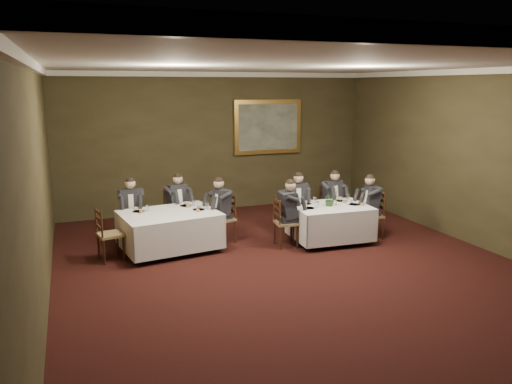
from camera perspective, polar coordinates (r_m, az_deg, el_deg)
ground at (r=8.68m, az=5.11°, el=-9.40°), size 10.00×10.00×0.00m
ceiling at (r=8.09m, az=5.59°, el=14.36°), size 8.00×10.00×0.10m
back_wall at (r=12.84m, az=-4.46°, el=5.69°), size 8.00×0.10×3.50m
left_wall at (r=7.41m, az=-23.71°, el=0.00°), size 0.10×10.00×3.50m
right_wall at (r=10.57m, az=25.30°, el=3.19°), size 0.10×10.00×3.50m
crown_molding at (r=8.09m, az=5.58°, el=13.93°), size 8.00×10.00×0.12m
table_main at (r=10.39m, az=8.47°, el=-3.25°), size 1.62×1.27×0.67m
table_second at (r=9.88m, az=-9.84°, el=-4.09°), size 1.99×1.63×0.67m
chair_main_backleft at (r=10.97m, az=4.66°, el=-3.23°), size 0.52×0.50×1.00m
diner_main_backleft at (r=10.90m, az=4.70°, el=-2.08°), size 0.49×0.55×1.35m
chair_main_backright at (r=11.30m, az=8.57°, el=-2.86°), size 0.49×0.47×1.00m
diner_main_backright at (r=11.23m, az=8.64°, el=-1.75°), size 0.46×0.53×1.35m
chair_main_endleft at (r=10.05m, az=3.37°, el=-4.63°), size 0.46×0.48×1.00m
diner_main_endleft at (r=9.99m, az=3.45°, el=-3.37°), size 0.52×0.45×1.35m
chair_main_endright at (r=10.89m, az=13.11°, el=-3.62°), size 0.51×0.52×1.00m
diner_main_endright at (r=10.82m, az=13.11°, el=-2.46°), size 0.56×0.50×1.35m
chair_sec_backleft at (r=10.66m, az=-13.93°, el=-4.01°), size 0.48×0.47×1.00m
diner_sec_backleft at (r=10.58m, az=-14.00°, el=-2.84°), size 0.45×0.52×1.35m
chair_sec_backright at (r=10.93m, az=-9.01°, el=-3.39°), size 0.56×0.54×1.00m
diner_sec_backright at (r=10.86m, az=-9.02°, el=-2.25°), size 0.54×0.59×1.35m
chair_sec_endright at (r=10.34m, az=-3.76°, el=-4.17°), size 0.51×0.53×1.00m
diner_sec_endright at (r=10.27m, az=-3.83°, el=-2.95°), size 0.56×0.50×1.35m
chair_sec_endleft at (r=9.64m, az=-16.31°, el=-5.85°), size 0.50×0.52×1.00m
centerpiece at (r=10.26m, az=8.45°, el=-0.78°), size 0.28×0.25×0.29m
candlestick at (r=10.38m, az=9.16°, el=-0.60°), size 0.06×0.06×0.42m
place_setting_table_main at (r=10.47m, az=5.88°, el=-1.10°), size 0.33×0.31×0.14m
place_setting_table_second at (r=10.04m, az=-13.00°, el=-1.92°), size 0.33×0.31×0.14m
painting at (r=13.19m, az=1.36°, el=7.44°), size 1.86×0.09×1.41m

